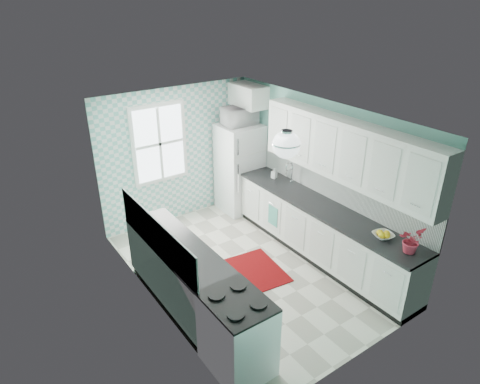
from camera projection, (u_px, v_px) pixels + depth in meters
floor at (246, 270)px, 6.79m from camera, size 3.00×4.40×0.02m
ceiling at (248, 115)px, 5.69m from camera, size 3.00×4.40×0.02m
wall_back at (177, 155)px, 7.87m from camera, size 3.00×0.02×2.50m
wall_front at (367, 275)px, 4.61m from camera, size 3.00×0.02×2.50m
wall_left at (151, 229)px, 5.46m from camera, size 0.02×4.40×2.50m
wall_right at (321, 175)px, 7.02m from camera, size 0.02×4.40×2.50m
accent_wall at (177, 155)px, 7.85m from camera, size 3.00×0.01×2.50m
window at (159, 144)px, 7.52m from camera, size 1.04×0.05×1.44m
backsplash_right at (338, 187)px, 6.74m from camera, size 0.02×3.60×0.51m
backsplash_left at (156, 235)px, 5.44m from camera, size 0.02×2.15×0.51m
upper_cabinets_right at (346, 151)px, 6.20m from camera, size 0.33×3.20×0.90m
upper_cabinet_fridge at (246, 95)px, 7.82m from camera, size 0.40×0.74×0.40m
ceiling_light at (286, 144)px, 5.18m from camera, size 0.34×0.34×0.35m
base_cabinets_right at (321, 233)px, 6.91m from camera, size 0.60×3.60×0.90m
countertop_right at (323, 208)px, 6.70m from camera, size 0.63×3.60×0.04m
base_cabinets_left at (180, 275)px, 5.92m from camera, size 0.60×2.15×0.90m
countertop_left at (178, 246)px, 5.72m from camera, size 0.63×2.15×0.04m
fridge at (240, 168)px, 8.29m from camera, size 0.75×0.75×1.73m
stove at (237, 333)px, 4.86m from camera, size 0.64×0.79×0.96m
sink at (285, 186)px, 7.40m from camera, size 0.43×0.36×0.53m
rug at (258, 270)px, 6.75m from camera, size 0.82×1.08×0.02m
dish_towel at (273, 216)px, 7.37m from camera, size 0.09×0.23×0.36m
fruit_bowl at (383, 236)px, 5.85m from camera, size 0.33×0.33×0.07m
potted_plant at (411, 240)px, 5.49m from camera, size 0.36×0.33×0.35m
soap_bottle at (274, 173)px, 7.64m from camera, size 0.11×0.11×0.19m
microwave at (240, 116)px, 7.84m from camera, size 0.63×0.44×0.34m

